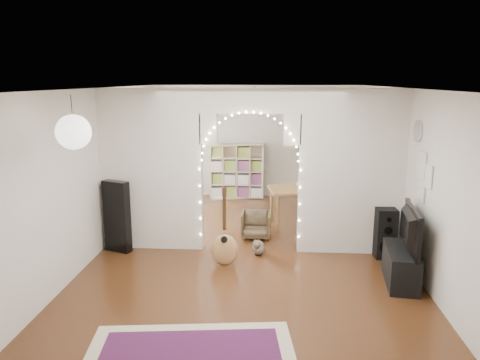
# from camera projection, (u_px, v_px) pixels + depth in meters

# --- Properties ---
(floor) EXTENTS (7.50, 7.50, 0.00)m
(floor) POSITION_uv_depth(u_px,v_px,m) (250.00, 249.00, 8.00)
(floor) COLOR black
(floor) RESTS_ON ground
(ceiling) EXTENTS (5.00, 7.50, 0.02)m
(ceiling) POSITION_uv_depth(u_px,v_px,m) (250.00, 88.00, 7.42)
(ceiling) COLOR white
(ceiling) RESTS_ON wall_back
(wall_back) EXTENTS (5.00, 0.02, 2.70)m
(wall_back) POSITION_uv_depth(u_px,v_px,m) (257.00, 142.00, 11.37)
(wall_back) COLOR silver
(wall_back) RESTS_ON floor
(wall_front) EXTENTS (5.00, 0.02, 2.70)m
(wall_front) POSITION_uv_depth(u_px,v_px,m) (230.00, 254.00, 4.05)
(wall_front) COLOR silver
(wall_front) RESTS_ON floor
(wall_left) EXTENTS (0.02, 7.50, 2.70)m
(wall_left) POSITION_uv_depth(u_px,v_px,m) (102.00, 169.00, 7.88)
(wall_left) COLOR silver
(wall_left) RESTS_ON floor
(wall_right) EXTENTS (0.02, 7.50, 2.70)m
(wall_right) POSITION_uv_depth(u_px,v_px,m) (405.00, 173.00, 7.54)
(wall_right) COLOR silver
(wall_right) RESTS_ON floor
(divider_wall) EXTENTS (5.00, 0.20, 2.70)m
(divider_wall) POSITION_uv_depth(u_px,v_px,m) (250.00, 167.00, 7.69)
(divider_wall) COLOR silver
(divider_wall) RESTS_ON floor
(fairy_lights) EXTENTS (1.64, 0.04, 1.60)m
(fairy_lights) POSITION_uv_depth(u_px,v_px,m) (250.00, 161.00, 7.54)
(fairy_lights) COLOR #FFEABF
(fairy_lights) RESTS_ON divider_wall
(window) EXTENTS (0.04, 1.20, 1.40)m
(window) POSITION_uv_depth(u_px,v_px,m) (134.00, 146.00, 9.60)
(window) COLOR white
(window) RESTS_ON wall_left
(wall_clock) EXTENTS (0.03, 0.31, 0.31)m
(wall_clock) POSITION_uv_depth(u_px,v_px,m) (418.00, 131.00, 6.80)
(wall_clock) COLOR white
(wall_clock) RESTS_ON wall_right
(picture_frames) EXTENTS (0.02, 0.50, 0.70)m
(picture_frames) POSITION_uv_depth(u_px,v_px,m) (424.00, 177.00, 6.54)
(picture_frames) COLOR white
(picture_frames) RESTS_ON wall_right
(paper_lantern) EXTENTS (0.40, 0.40, 0.40)m
(paper_lantern) POSITION_uv_depth(u_px,v_px,m) (73.00, 132.00, 5.31)
(paper_lantern) COLOR white
(paper_lantern) RESTS_ON ceiling
(ceiling_fan) EXTENTS (1.10, 1.10, 0.30)m
(ceiling_fan) POSITION_uv_depth(u_px,v_px,m) (255.00, 101.00, 9.44)
(ceiling_fan) COLOR #AF993A
(ceiling_fan) RESTS_ON ceiling
(guitar_case) EXTENTS (0.48, 0.31, 1.21)m
(guitar_case) POSITION_uv_depth(u_px,v_px,m) (117.00, 216.00, 7.77)
(guitar_case) COLOR black
(guitar_case) RESTS_ON floor
(acoustic_guitar) EXTENTS (0.44, 0.30, 1.05)m
(acoustic_guitar) POSITION_uv_depth(u_px,v_px,m) (225.00, 237.00, 7.21)
(acoustic_guitar) COLOR tan
(acoustic_guitar) RESTS_ON floor
(tabby_cat) EXTENTS (0.26, 0.48, 0.32)m
(tabby_cat) POSITION_uv_depth(u_px,v_px,m) (258.00, 247.00, 7.70)
(tabby_cat) COLOR brown
(tabby_cat) RESTS_ON floor
(floor_speaker) EXTENTS (0.33, 0.30, 0.82)m
(floor_speaker) POSITION_uv_depth(u_px,v_px,m) (385.00, 234.00, 7.52)
(floor_speaker) COLOR black
(floor_speaker) RESTS_ON floor
(media_console) EXTENTS (0.51, 1.04, 0.50)m
(media_console) POSITION_uv_depth(u_px,v_px,m) (401.00, 266.00, 6.61)
(media_console) COLOR black
(media_console) RESTS_ON floor
(tv) EXTENTS (0.26, 1.08, 0.62)m
(tv) POSITION_uv_depth(u_px,v_px,m) (404.00, 228.00, 6.49)
(tv) COLOR black
(tv) RESTS_ON media_console
(bookcase) EXTENTS (1.33, 0.66, 1.33)m
(bookcase) POSITION_uv_depth(u_px,v_px,m) (237.00, 171.00, 11.30)
(bookcase) COLOR beige
(bookcase) RESTS_ON floor
(dining_table) EXTENTS (1.32, 0.99, 0.76)m
(dining_table) POSITION_uv_depth(u_px,v_px,m) (301.00, 192.00, 9.11)
(dining_table) COLOR olive
(dining_table) RESTS_ON floor
(flower_vase) EXTENTS (0.21, 0.21, 0.19)m
(flower_vase) POSITION_uv_depth(u_px,v_px,m) (301.00, 184.00, 9.07)
(flower_vase) COLOR silver
(flower_vase) RESTS_ON dining_table
(dining_chair_left) EXTENTS (0.53, 0.54, 0.48)m
(dining_chair_left) POSITION_uv_depth(u_px,v_px,m) (256.00, 225.00, 8.51)
(dining_chair_left) COLOR #4D3C26
(dining_chair_left) RESTS_ON floor
(dining_chair_right) EXTENTS (0.66, 0.67, 0.46)m
(dining_chair_right) POSITION_uv_depth(u_px,v_px,m) (324.00, 231.00, 8.20)
(dining_chair_right) COLOR #4D3C26
(dining_chair_right) RESTS_ON floor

